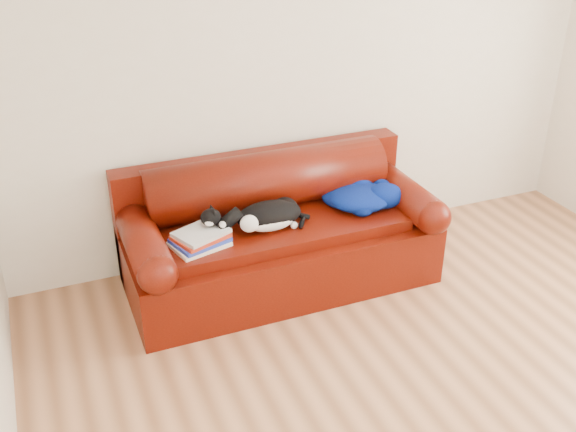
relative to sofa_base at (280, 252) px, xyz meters
name	(u,v)px	position (x,y,z in m)	size (l,w,h in m)	color
ground	(455,403)	(0.45, -1.49, -0.24)	(4.50, 4.50, 0.00)	brown
room_shell	(520,110)	(0.57, -1.48, 1.43)	(4.52, 4.02, 2.61)	beige
sofa_base	(280,252)	(0.00, 0.00, 0.00)	(2.10, 0.90, 0.50)	#360702
sofa_back	(267,199)	(0.00, 0.24, 0.30)	(2.10, 1.01, 0.88)	#360702
book_stack	(200,239)	(-0.59, -0.14, 0.31)	(0.39, 0.34, 0.10)	white
cat	(269,216)	(-0.11, -0.09, 0.35)	(0.65, 0.34, 0.23)	black
blanket	(362,195)	(0.61, -0.02, 0.34)	(0.55, 0.45, 0.17)	#02084F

